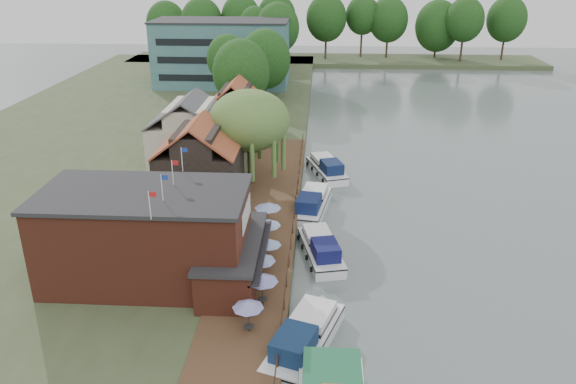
{
  "coord_description": "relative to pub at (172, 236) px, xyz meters",
  "views": [
    {
      "loc": [
        -3.06,
        -38.21,
        24.17
      ],
      "look_at": [
        -6.0,
        12.0,
        3.0
      ],
      "focal_mm": 35.0,
      "sensor_mm": 36.0,
      "label": 1
    }
  ],
  "objects": [
    {
      "name": "pub",
      "position": [
        0.0,
        0.0,
        0.0
      ],
      "size": [
        20.0,
        11.0,
        7.3
      ],
      "primitive_type": null,
      "color": "maroon",
      "rests_on": "land_bank"
    },
    {
      "name": "land_bank",
      "position": [
        -16.0,
        36.0,
        -4.15
      ],
      "size": [
        50.0,
        140.0,
        1.0
      ],
      "primitive_type": "cube",
      "color": "#384728",
      "rests_on": "ground"
    },
    {
      "name": "bank_tree_2",
      "position": [
        1.29,
        59.42,
        2.38
      ],
      "size": [
        8.84,
        8.84,
        12.06
      ],
      "primitive_type": null,
      "color": "#143811",
      "rests_on": "land_bank"
    },
    {
      "name": "cruiser_2",
      "position": [
        10.32,
        15.11,
        -3.46
      ],
      "size": [
        4.73,
        10.23,
        2.38
      ],
      "primitive_type": null,
      "rotation": [
        0.0,
        0.0,
        -0.16
      ],
      "color": "white",
      "rests_on": "ground"
    },
    {
      "name": "cottage_b",
      "position": [
        -4.0,
        25.0,
        0.6
      ],
      "size": [
        9.6,
        8.6,
        8.5
      ],
      "primitive_type": null,
      "color": "beige",
      "rests_on": "land_bank"
    },
    {
      "name": "hotel_block",
      "position": [
        -8.0,
        71.0,
        2.5
      ],
      "size": [
        25.4,
        12.4,
        12.3
      ],
      "primitive_type": null,
      "color": "#38666B",
      "rests_on": "land_bank"
    },
    {
      "name": "bank_tree_1",
      "position": [
        -3.59,
        50.4,
        2.49
      ],
      "size": [
        6.51,
        6.51,
        12.28
      ],
      "primitive_type": null,
      "color": "#143811",
      "rests_on": "land_bank"
    },
    {
      "name": "bank_tree_5",
      "position": [
        -3.78,
        95.8,
        2.16
      ],
      "size": [
        8.35,
        8.35,
        11.62
      ],
      "primitive_type": null,
      "color": "#143811",
      "rests_on": "land_bank"
    },
    {
      "name": "umbrella_4",
      "position": [
        6.64,
        5.73,
        -2.36
      ],
      "size": [
        2.37,
        2.37,
        2.38
      ],
      "primitive_type": null,
      "color": "navy",
      "rests_on": "quay_deck"
    },
    {
      "name": "umbrella_2",
      "position": [
        6.66,
        -0.36,
        -2.36
      ],
      "size": [
        2.41,
        2.41,
        2.38
      ],
      "primitive_type": null,
      "color": "navy",
      "rests_on": "quay_deck"
    },
    {
      "name": "cruiser_3",
      "position": [
        11.88,
        25.67,
        -3.51
      ],
      "size": [
        5.92,
        9.99,
        2.29
      ],
      "primitive_type": null,
      "rotation": [
        0.0,
        0.0,
        0.32
      ],
      "color": "white",
      "rests_on": "ground"
    },
    {
      "name": "quay_deck",
      "position": [
        6.0,
        11.0,
        -3.6
      ],
      "size": [
        6.0,
        50.0,
        0.1
      ],
      "primitive_type": "cube",
      "color": "#47301E",
      "rests_on": "land_bank"
    },
    {
      "name": "cruiser_0",
      "position": [
        10.25,
        -6.79,
        -3.42
      ],
      "size": [
        6.4,
        10.63,
        2.46
      ],
      "primitive_type": null,
      "rotation": [
        0.0,
        0.0,
        -0.33
      ],
      "color": "white",
      "rests_on": "ground"
    },
    {
      "name": "umbrella_3",
      "position": [
        7.12,
        2.21,
        -2.36
      ],
      "size": [
        1.99,
        1.99,
        2.38
      ],
      "primitive_type": null,
      "color": "navy",
      "rests_on": "quay_deck"
    },
    {
      "name": "ground",
      "position": [
        14.0,
        1.0,
        -4.65
      ],
      "size": [
        260.0,
        260.0,
        0.0
      ],
      "primitive_type": "plane",
      "color": "slate",
      "rests_on": "ground"
    },
    {
      "name": "cottage_a",
      "position": [
        -1.0,
        15.0,
        0.6
      ],
      "size": [
        8.6,
        7.6,
        8.5
      ],
      "primitive_type": null,
      "color": "black",
      "rests_on": "land_bank"
    },
    {
      "name": "willow",
      "position": [
        3.5,
        20.0,
        1.56
      ],
      "size": [
        8.6,
        8.6,
        10.43
      ],
      "primitive_type": null,
      "color": "#476B2D",
      "rests_on": "land_bank"
    },
    {
      "name": "cruiser_1",
      "position": [
        11.28,
        5.71,
        -3.53
      ],
      "size": [
        5.02,
        9.78,
        2.24
      ],
      "primitive_type": null,
      "rotation": [
        0.0,
        0.0,
        0.22
      ],
      "color": "silver",
      "rests_on": "ground"
    },
    {
      "name": "bank_tree_4",
      "position": [
        -3.25,
        85.54,
        3.17
      ],
      "size": [
        6.65,
        6.65,
        13.65
      ],
      "primitive_type": null,
      "color": "#143811",
      "rests_on": "land_bank"
    },
    {
      "name": "umbrella_5",
      "position": [
        6.37,
        9.26,
        -2.36
      ],
      "size": [
        2.46,
        2.46,
        2.38
      ],
      "primitive_type": null,
      "color": "#1A4493",
      "rests_on": "quay_deck"
    },
    {
      "name": "bank_tree_0",
      "position": [
        -0.51,
        42.99,
        2.64
      ],
      "size": [
        8.21,
        8.21,
        12.58
      ],
      "primitive_type": null,
      "color": "#143811",
      "rests_on": "land_bank"
    },
    {
      "name": "quay_rail",
      "position": [
        8.7,
        11.5,
        -3.15
      ],
      "size": [
        0.2,
        49.0,
        1.0
      ],
      "primitive_type": null,
      "color": "black",
      "rests_on": "land_bank"
    },
    {
      "name": "bank_tree_3",
      "position": [
        2.0,
        79.64,
        3.81
      ],
      "size": [
        8.75,
        8.75,
        14.91
      ],
      "primitive_type": null,
      "color": "#143811",
      "rests_on": "land_bank"
    },
    {
      "name": "umbrella_1",
      "position": [
        7.13,
        -3.24,
        -2.36
      ],
      "size": [
        2.29,
        2.29,
        2.38
      ],
      "primitive_type": null,
      "color": "navy",
      "rests_on": "quay_deck"
    },
    {
      "name": "umbrella_0",
      "position": [
        6.52,
        -6.51,
        -2.36
      ],
      "size": [
        2.1,
        2.1,
        2.38
      ],
      "primitive_type": null,
      "color": "navy",
      "rests_on": "quay_deck"
    },
    {
      "name": "cottage_c",
      "position": [
        0.0,
        34.0,
        0.6
      ],
      "size": [
        7.6,
        7.6,
        8.5
      ],
      "primitive_type": null,
      "color": "black",
      "rests_on": "land_bank"
    }
  ]
}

